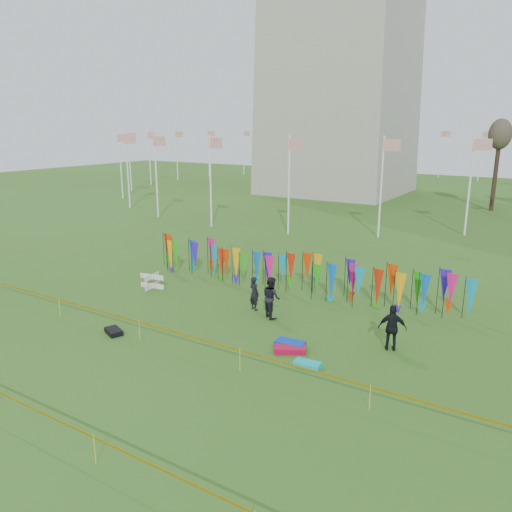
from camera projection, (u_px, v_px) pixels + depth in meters
The scene contains 13 objects.
ground at pixel (191, 342), 20.89m from camera, with size 160.00×160.00×0.00m, color #305417.
flagpole_ring at pixel (338, 162), 66.39m from camera, with size 57.40×56.16×8.00m.
banner_row at pixel (289, 269), 27.03m from camera, with size 18.64×0.64×2.10m.
caution_tape_near at pixel (170, 332), 19.96m from camera, with size 26.00×0.02×0.90m.
caution_tape_far at pixel (24, 405), 14.72m from camera, with size 26.00×0.02×0.90m.
box_kite at pixel (152, 281), 27.60m from camera, with size 0.75×0.75×0.83m.
person_left at pixel (254, 293), 24.33m from camera, with size 0.61×0.45×1.68m, color black.
person_mid at pixel (271, 297), 23.34m from camera, with size 0.96×0.59×1.97m, color black.
person_right at pixel (392, 328), 19.90m from camera, with size 1.12×0.63×1.90m, color black.
kite_bag_turquoise at pixel (307, 364), 18.71m from camera, with size 1.01×0.50×0.20m, color #0DC1C6.
kite_bag_blue at pixel (290, 344), 20.38m from camera, with size 1.19×0.62×0.25m, color #0B3EB9.
kite_bag_red at pixel (290, 350), 19.90m from camera, with size 1.26×0.58×0.23m, color #BD0C33.
kite_bag_black at pixel (114, 331), 21.67m from camera, with size 0.93×0.54×0.22m, color black.
Camera 1 is at (12.55, -14.89, 8.81)m, focal length 35.00 mm.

